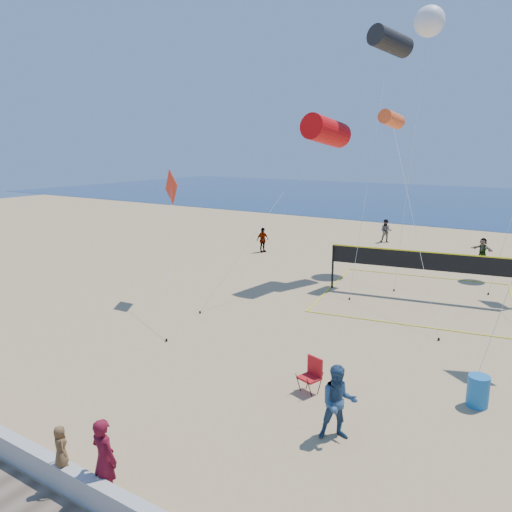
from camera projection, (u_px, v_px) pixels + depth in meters
The scene contains 17 objects.
ground at pixel (211, 443), 12.14m from camera, with size 120.00×120.00×0.00m, color tan.
ocean at pixel (512, 203), 63.04m from camera, with size 140.00×50.00×0.03m, color navy.
seawall at pixel (114, 505), 9.61m from camera, with size 32.00×0.30×0.60m, color #B6B6B1.
woman at pixel (104, 459), 10.03m from camera, with size 0.65×0.43×1.78m, color maroon.
toddler at pixel (61, 446), 10.24m from camera, with size 0.42×0.28×0.87m, color brown.
bystander_a at pixel (338, 403), 12.13m from camera, with size 0.92×0.72×1.90m, color navy.
far_person_0 at pixel (263, 240), 33.77m from camera, with size 0.99×0.41×1.68m, color gray.
far_person_1 at pixel (483, 250), 30.87m from camera, with size 1.41×0.45×1.52m, color gray.
far_person_3 at pixel (386, 231), 37.17m from camera, with size 0.84×0.66×1.73m, color gray.
camp_chair at pixel (312, 373), 14.53m from camera, with size 0.69×0.81×1.17m.
trash_barrel at pixel (478, 391), 13.76m from camera, with size 0.59×0.59×0.89m, color #1B6AB2.
volleyball_net at pixel (419, 266), 23.49m from camera, with size 9.73×9.61×2.26m.
kite_0 at pixel (326, 131), 25.08m from camera, with size 2.91×9.39×8.65m.
kite_1 at pixel (390, 41), 25.84m from camera, with size 1.91×7.26×13.10m.
kite_2 at pixel (392, 119), 24.87m from camera, with size 5.05×8.00×8.85m.
kite_3 at pixel (171, 193), 22.23m from camera, with size 4.05×4.61×6.08m.
kite_6 at pixel (429, 21), 27.38m from camera, with size 1.90×7.22×14.59m.
Camera 1 is at (6.82, -8.54, 7.06)m, focal length 35.00 mm.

